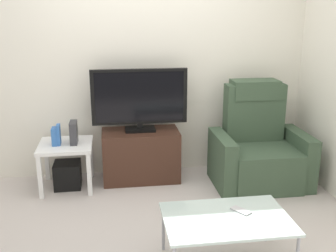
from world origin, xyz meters
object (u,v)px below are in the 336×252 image
Objects in this scene: side_table at (66,151)px; book_leftmost at (55,136)px; television at (140,99)px; book_middle at (59,135)px; subwoofer_box at (68,175)px; game_console at (74,132)px; tv_stand at (141,155)px; cell_phone at (241,211)px; coffee_table at (227,220)px; recliner_armchair at (258,149)px.

book_leftmost reaches higher than side_table.
side_table is (-0.78, -0.12, -0.50)m from television.
subwoofer_box is at bearing 18.87° from book_middle.
game_console is at bearing 8.97° from book_leftmost.
tv_stand is 0.63m from television.
television is 6.75× the size of cell_phone.
book_middle is at bearing 130.45° from coffee_table.
recliner_armchair is (1.24, -0.27, -0.53)m from television.
tv_stand is at bearing -90.00° from television.
coffee_table is at bearing -48.68° from book_leftmost.
book_middle reaches higher than subwoofer_box.
subwoofer_box is at bearing 98.72° from cell_phone.
side_table is (-2.03, 0.15, 0.03)m from recliner_armchair.
tv_stand reaches higher than coffee_table.
television is 0.77m from game_console.
game_console is at bearing 126.59° from coffee_table.
recliner_armchair is at bearing 30.55° from cell_phone.
subwoofer_box is at bearing 11.31° from book_leftmost.
book_middle is 1.39× the size of cell_phone.
book_middle reaches higher than side_table.
book_leftmost is at bearing -171.03° from game_console.
recliner_armchair is 5.16× the size of book_middle.
coffee_table reaches higher than subwoofer_box.
tv_stand is at bearing 7.65° from book_leftmost.
recliner_armchair is 2.10m from book_middle.
book_leftmost reaches higher than coffee_table.
subwoofer_box is at bearing -171.47° from television.
coffee_table is (1.36, -1.55, -0.20)m from book_leftmost.
book_leftmost is (-0.88, -0.12, 0.29)m from tv_stand.
recliner_armchair is 7.20× the size of cell_phone.
game_console reaches higher than subwoofer_box.
cell_phone is (1.30, -1.51, -0.20)m from game_console.
recliner_armchair is at bearing 61.74° from coffee_table.
recliner_armchair is 1.20× the size of coffee_table.
television is at bearing 8.53° from subwoofer_box.
television is 0.91m from book_middle.
tv_stand is 1.74m from coffee_table.
cell_phone is (1.49, -1.48, -0.17)m from book_leftmost.
coffee_table is 6.00× the size of cell_phone.
side_table is at bearing 18.87° from book_middle.
coffee_table is at bearing -51.19° from subwoofer_box.
side_table is at bearing -135.00° from subwoofer_box.
book_middle reaches higher than coffee_table.
television reaches higher than recliner_armchair.
television is at bearing 162.94° from recliner_armchair.
tv_stand is 1.52× the size of side_table.
recliner_armchair reaches higher than subwoofer_box.
recliner_armchair reaches higher than book_leftmost.
coffee_table is (1.26, -1.57, 0.23)m from subwoofer_box.
side_table is at bearing -172.82° from tv_stand.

